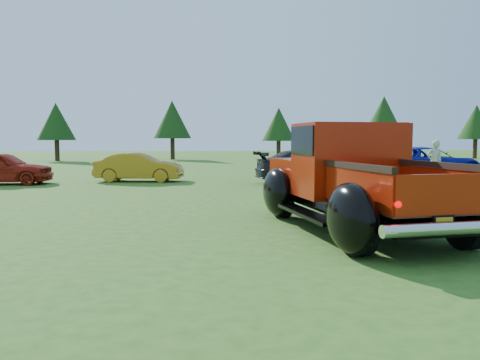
{
  "coord_description": "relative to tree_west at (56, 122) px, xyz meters",
  "views": [
    {
      "loc": [
        -1.08,
        -9.38,
        1.73
      ],
      "look_at": [
        -0.16,
        0.2,
        0.89
      ],
      "focal_mm": 35.0,
      "sensor_mm": 36.0,
      "label": 1
    }
  ],
  "objects": [
    {
      "name": "show_car_blue",
      "position": [
        20.8,
        -19.04,
        -2.41
      ],
      "size": [
        5.37,
        3.19,
        1.4
      ],
      "primitive_type": "imported",
      "rotation": [
        0.0,
        0.0,
        1.75
      ],
      "color": "#0D1392",
      "rests_on": "ground"
    },
    {
      "name": "pickup_truck",
      "position": [
        13.93,
        -29.45,
        -2.14
      ],
      "size": [
        3.2,
        5.74,
        2.05
      ],
      "rotation": [
        0.0,
        0.0,
        0.13
      ],
      "color": "black",
      "rests_on": "ground"
    },
    {
      "name": "tree_east",
      "position": [
        27.0,
        0.5,
        0.55
      ],
      "size": [
        3.46,
        3.46,
        5.4
      ],
      "color": "#332114",
      "rests_on": "ground"
    },
    {
      "name": "ground",
      "position": [
        12.0,
        -29.0,
        -3.11
      ],
      "size": [
        120.0,
        120.0,
        0.0
      ],
      "primitive_type": "plane",
      "color": "#2D5B1A",
      "rests_on": "ground"
    },
    {
      "name": "tree_far_east",
      "position": [
        36.0,
        1.5,
        0.14
      ],
      "size": [
        3.07,
        3.07,
        4.8
      ],
      "color": "#332114",
      "rests_on": "ground"
    },
    {
      "name": "tree_mid_left",
      "position": [
        9.0,
        2.0,
        0.27
      ],
      "size": [
        3.2,
        3.2,
        5.0
      ],
      "color": "#332114",
      "rests_on": "ground"
    },
    {
      "name": "show_car_yellow",
      "position": [
        8.63,
        -18.94,
        -2.53
      ],
      "size": [
        3.67,
        1.72,
        1.16
      ],
      "primitive_type": "imported",
      "rotation": [
        0.0,
        0.0,
        1.43
      ],
      "color": "#B07217",
      "rests_on": "ground"
    },
    {
      "name": "show_car_red",
      "position": [
        3.5,
        -19.69,
        -2.47
      ],
      "size": [
        3.77,
        1.61,
        1.27
      ],
      "primitive_type": "imported",
      "rotation": [
        0.0,
        0.0,
        1.54
      ],
      "color": "maroon",
      "rests_on": "ground"
    },
    {
      "name": "show_car_grey",
      "position": [
        15.5,
        -20.5,
        -2.46
      ],
      "size": [
        4.63,
        2.16,
        1.31
      ],
      "primitive_type": "imported",
      "rotation": [
        0.0,
        0.0,
        1.65
      ],
      "color": "black",
      "rests_on": "ground"
    },
    {
      "name": "spectator",
      "position": [
        20.2,
        -21.0,
        -2.26
      ],
      "size": [
        0.63,
        0.43,
        1.69
      ],
      "primitive_type": "imported",
      "rotation": [
        0.0,
        0.0,
        3.1
      ],
      "color": "#ACA895",
      "rests_on": "ground"
    },
    {
      "name": "tree_mid_right",
      "position": [
        18.0,
        1.0,
        -0.14
      ],
      "size": [
        2.82,
        2.82,
        4.4
      ],
      "color": "#332114",
      "rests_on": "ground"
    },
    {
      "name": "tree_west",
      "position": [
        0.0,
        0.0,
        0.0
      ],
      "size": [
        2.94,
        2.94,
        4.6
      ],
      "color": "#332114",
      "rests_on": "ground"
    }
  ]
}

